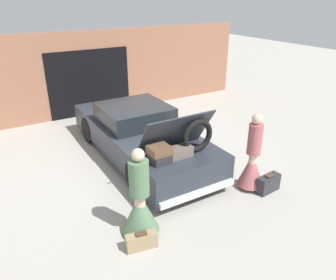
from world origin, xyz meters
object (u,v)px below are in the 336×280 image
Objects in this scene: person_left at (140,205)px; car at (140,135)px; suitcase_beside_right_person at (268,183)px; suitcase_beside_left_person at (142,241)px; person_right at (252,162)px.

car is at bearing 153.61° from person_left.
suitcase_beside_right_person is (1.58, -2.90, -0.41)m from car.
car reaches higher than suitcase_beside_right_person.
suitcase_beside_left_person is (-1.51, -3.04, -0.45)m from car.
suitcase_beside_left_person is at bearing -116.42° from car.
car is at bearing 118.57° from suitcase_beside_right_person.
person_right is at bearing 8.97° from suitcase_beside_left_person.
car is 3.01m from person_left.
person_right is 0.58m from suitcase_beside_right_person.
person_right reaches higher than suitcase_beside_right_person.
car is at bearing 63.58° from suitcase_beside_left_person.
car is 3.43m from suitcase_beside_left_person.
person_left reaches higher than suitcase_beside_right_person.
car is 3.08× the size of person_left.
person_right is at bearing 92.30° from person_left.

